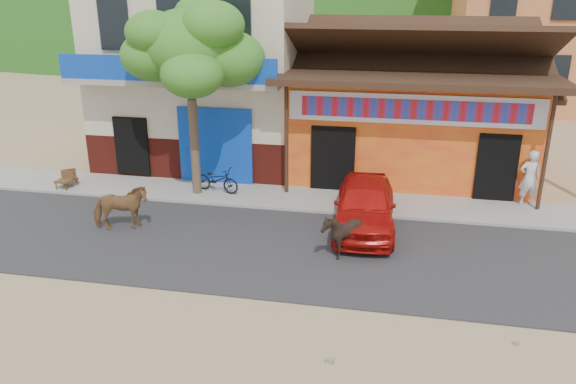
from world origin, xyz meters
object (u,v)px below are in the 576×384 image
at_px(cow_dark, 343,235).
at_px(cafe_chair_right, 70,171).
at_px(pedestrian, 529,178).
at_px(cafe_chair_left, 63,174).
at_px(tree, 192,99).
at_px(cow_tan, 120,208).
at_px(scooter, 217,180).
at_px(red_car, 365,205).

bearing_deg(cow_dark, cafe_chair_right, -115.16).
xyz_separation_m(pedestrian, cafe_chair_left, (-14.52, -1.34, -0.35)).
xyz_separation_m(tree, cafe_chair_right, (-4.40, -0.06, -2.54)).
relative_size(cow_tan, cow_dark, 1.27).
bearing_deg(cafe_chair_right, cow_tan, -81.15).
height_order(cow_dark, pedestrian, pedestrian).
bearing_deg(cow_tan, tree, -42.26).
xyz_separation_m(scooter, cafe_chair_right, (-5.00, -0.27, 0.05)).
xyz_separation_m(tree, red_car, (5.42, -1.59, -2.39)).
relative_size(cow_dark, scooter, 0.76).
xyz_separation_m(cow_tan, pedestrian, (11.23, 3.87, 0.30)).
xyz_separation_m(tree, cafe_chair_left, (-4.40, -0.44, -2.50)).
height_order(tree, scooter, tree).
distance_m(cow_dark, scooter, 5.73).
xyz_separation_m(red_car, scooter, (-4.82, 1.80, -0.20)).
bearing_deg(tree, red_car, -16.39).
bearing_deg(tree, cafe_chair_right, -179.23).
distance_m(cow_dark, red_car, 1.91).
distance_m(cafe_chair_left, cafe_chair_right, 0.38).
bearing_deg(cafe_chair_left, scooter, 14.07).
distance_m(tree, scooter, 2.67).
distance_m(scooter, pedestrian, 9.56).
bearing_deg(tree, scooter, 18.99).
relative_size(tree, cafe_chair_left, 6.02).
relative_size(scooter, pedestrian, 0.91).
distance_m(tree, cafe_chair_left, 5.08).
height_order(tree, cafe_chair_right, tree).
relative_size(tree, scooter, 3.88).
bearing_deg(tree, cow_tan, -110.41).
bearing_deg(cow_tan, scooter, -50.07).
xyz_separation_m(tree, pedestrian, (10.12, 0.90, -2.15)).
height_order(tree, cafe_chair_left, tree).
xyz_separation_m(cow_tan, cafe_chair_left, (-3.29, 2.54, -0.05)).
distance_m(tree, red_car, 6.13).
xyz_separation_m(pedestrian, cafe_chair_right, (-14.52, -0.96, -0.40)).
distance_m(pedestrian, cafe_chair_right, 14.56).
bearing_deg(cafe_chair_right, red_car, -48.54).
bearing_deg(red_car, pedestrian, 25.74).
bearing_deg(cow_tan, cafe_chair_left, 30.55).
height_order(scooter, pedestrian, pedestrian).
bearing_deg(pedestrian, cafe_chair_left, -3.93).
relative_size(tree, cow_tan, 4.00).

